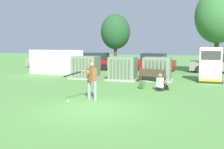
{
  "coord_description": "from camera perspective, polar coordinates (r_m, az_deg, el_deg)",
  "views": [
    {
      "loc": [
        3.87,
        -10.33,
        2.65
      ],
      "look_at": [
        -0.29,
        3.5,
        1.0
      ],
      "focal_mm": 45.85,
      "sensor_mm": 36.0,
      "label": 1
    }
  ],
  "objects": [
    {
      "name": "ground_plane",
      "position": [
        11.35,
        -3.72,
        -7.01
      ],
      "size": [
        96.0,
        96.0,
        0.0
      ],
      "primitive_type": "plane",
      "color": "#5B9947"
    },
    {
      "name": "fence_panel",
      "position": [
        23.64,
        -11.18,
        2.39
      ],
      "size": [
        4.8,
        0.12,
        2.0
      ],
      "primitive_type": "cube",
      "color": "white",
      "rests_on": "ground"
    },
    {
      "name": "transformer_west",
      "position": [
        20.84,
        -5.27,
        1.37
      ],
      "size": [
        2.1,
        1.7,
        1.62
      ],
      "color": "#9E9B93",
      "rests_on": "ground"
    },
    {
      "name": "transformer_mid_west",
      "position": [
        19.83,
        2.18,
        1.13
      ],
      "size": [
        2.1,
        1.7,
        1.62
      ],
      "color": "#9E9B93",
      "rests_on": "ground"
    },
    {
      "name": "transformer_mid_east",
      "position": [
        19.62,
        9.01,
        1.0
      ],
      "size": [
        2.1,
        1.7,
        1.62
      ],
      "color": "#9E9B93",
      "rests_on": "ground"
    },
    {
      "name": "generator_enclosure",
      "position": [
        19.9,
        19.01,
        1.8
      ],
      "size": [
        1.6,
        1.4,
        2.3
      ],
      "color": "#262626",
      "rests_on": "ground"
    },
    {
      "name": "park_bench",
      "position": [
        18.58,
        8.07,
        -0.08
      ],
      "size": [
        1.84,
        0.7,
        0.92
      ],
      "color": "#4C3828",
      "rests_on": "ground"
    },
    {
      "name": "batter",
      "position": [
        13.03,
        -4.21,
        -0.89
      ],
      "size": [
        1.11,
        1.47,
        1.74
      ],
      "color": "gray",
      "rests_on": "ground"
    },
    {
      "name": "sports_ball",
      "position": [
        12.83,
        -8.7,
        -5.28
      ],
      "size": [
        0.09,
        0.09,
        0.09
      ],
      "primitive_type": "sphere",
      "color": "white",
      "rests_on": "ground"
    },
    {
      "name": "seated_spectator",
      "position": [
        15.8,
        9.79,
        -1.85
      ],
      "size": [
        0.71,
        0.77,
        0.96
      ],
      "color": "black",
      "rests_on": "ground"
    },
    {
      "name": "backpack",
      "position": [
        16.36,
        6.0,
        -2.08
      ],
      "size": [
        0.38,
        0.36,
        0.44
      ],
      "color": "#4C723F",
      "rests_on": "ground"
    },
    {
      "name": "tree_left",
      "position": [
        26.77,
        0.7,
        8.49
      ],
      "size": [
        2.72,
        2.72,
        5.2
      ],
      "color": "#4C3828",
      "rests_on": "ground"
    },
    {
      "name": "tree_center_left",
      "position": [
        24.11,
        20.35,
        10.78
      ],
      "size": [
        3.51,
        3.51,
        6.72
      ],
      "color": "brown",
      "rests_on": "ground"
    },
    {
      "name": "parked_car_leftmost",
      "position": [
        30.4,
        -12.73,
        2.79
      ],
      "size": [
        4.35,
        2.23,
        1.62
      ],
      "color": "gray",
      "rests_on": "ground"
    },
    {
      "name": "parked_car_left_of_center",
      "position": [
        27.71,
        -3.38,
        2.59
      ],
      "size": [
        4.3,
        2.13,
        1.62
      ],
      "color": "maroon",
      "rests_on": "ground"
    },
    {
      "name": "parked_car_right_of_center",
      "position": [
        26.82,
        8.05,
        2.4
      ],
      "size": [
        4.36,
        2.27,
        1.62
      ],
      "color": "maroon",
      "rests_on": "ground"
    },
    {
      "name": "parked_car_rightmost",
      "position": [
        26.28,
        19.9,
        1.99
      ],
      "size": [
        4.2,
        1.92,
        1.62
      ],
      "color": "gray",
      "rests_on": "ground"
    }
  ]
}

